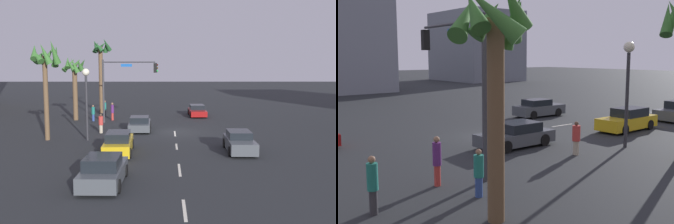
{
  "view_description": "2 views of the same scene",
  "coord_description": "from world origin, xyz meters",
  "views": [
    {
      "loc": [
        -32.28,
        0.71,
        5.68
      ],
      "look_at": [
        -0.77,
        0.59,
        1.84
      ],
      "focal_mm": 39.94,
      "sensor_mm": 36.0,
      "label": 1
    },
    {
      "loc": [
        13.94,
        19.51,
        4.81
      ],
      "look_at": [
        -0.18,
        1.27,
        1.59
      ],
      "focal_mm": 43.13,
      "sensor_mm": 36.0,
      "label": 2
    }
  ],
  "objects": [
    {
      "name": "traffic_signal",
      "position": [
        5.25,
        5.21,
        4.35
      ],
      "size": [
        0.51,
        5.62,
        6.38
      ],
      "color": "#38383D",
      "rests_on": "ground_plane"
    },
    {
      "name": "pedestrian_3",
      "position": [
        7.07,
        6.46,
        1.01
      ],
      "size": [
        0.45,
        0.45,
        1.88
      ],
      "color": "#BF3833",
      "rests_on": "ground_plane"
    },
    {
      "name": "car_0",
      "position": [
        -8.18,
        3.87,
        0.67
      ],
      "size": [
        4.66,
        1.96,
        1.46
      ],
      "color": "gold",
      "rests_on": "ground_plane"
    },
    {
      "name": "pedestrian_2",
      "position": [
        6.52,
        8.4,
        0.88
      ],
      "size": [
        0.48,
        0.48,
        1.68
      ],
      "color": "#2D478C",
      "rests_on": "ground_plane"
    },
    {
      "name": "lane_stripe_1",
      "position": [
        -12.18,
        0.0,
        0.01
      ],
      "size": [
        2.52,
        0.14,
        0.01
      ],
      "primitive_type": "cube",
      "color": "silver",
      "rests_on": "ground_plane"
    },
    {
      "name": "lane_stripe_2",
      "position": [
        -6.13,
        0.0,
        0.01
      ],
      "size": [
        1.97,
        0.14,
        0.01
      ],
      "primitive_type": "cube",
      "color": "silver",
      "rests_on": "ground_plane"
    },
    {
      "name": "pedestrian_1",
      "position": [
        9.93,
        7.73,
        0.98
      ],
      "size": [
        0.39,
        0.39,
        1.84
      ],
      "color": "#333338",
      "rests_on": "ground_plane"
    },
    {
      "name": "building_1",
      "position": [
        -30.65,
        -47.86,
        6.62
      ],
      "size": [
        12.48,
        16.79,
        13.23
      ],
      "primitive_type": "cube",
      "rotation": [
        0.0,
        0.0,
        0.02
      ],
      "color": "slate",
      "rests_on": "ground_plane"
    },
    {
      "name": "pedestrian_0",
      "position": [
        -0.58,
        6.35,
        0.86
      ],
      "size": [
        0.41,
        0.41,
        1.66
      ],
      "color": "#B2A58C",
      "rests_on": "ground_plane"
    },
    {
      "name": "lane_stripe_3",
      "position": [
        -0.99,
        0.0,
        0.01
      ],
      "size": [
        2.44,
        0.14,
        0.01
      ],
      "primitive_type": "cube",
      "color": "silver",
      "rests_on": "ground_plane"
    },
    {
      "name": "car_2",
      "position": [
        0.57,
        3.1,
        0.6
      ],
      "size": [
        4.35,
        2.07,
        1.3
      ],
      "color": "#474C51",
      "rests_on": "ground_plane"
    },
    {
      "name": "streetlamp",
      "position": [
        -3.87,
        6.83,
        3.93
      ],
      "size": [
        0.56,
        0.56,
        5.54
      ],
      "color": "#2D2D33",
      "rests_on": "ground_plane"
    },
    {
      "name": "car_1",
      "position": [
        -7.71,
        -4.17,
        0.65
      ],
      "size": [
        4.23,
        1.89,
        1.38
      ],
      "color": "#474C51",
      "rests_on": "ground_plane"
    },
    {
      "name": "lane_stripe_0",
      "position": [
        -18.0,
        0.0,
        0.01
      ],
      "size": [
        2.31,
        0.14,
        0.01
      ],
      "primitive_type": "cube",
      "color": "silver",
      "rests_on": "ground_plane"
    },
    {
      "name": "palm_tree_1",
      "position": [
        7.31,
        10.41,
        4.96
      ],
      "size": [
        2.59,
        2.91,
        6.82
      ],
      "color": "brown",
      "rests_on": "ground_plane"
    },
    {
      "name": "ground_plane",
      "position": [
        0.0,
        0.0,
        0.0
      ],
      "size": [
        220.0,
        220.0,
        0.0
      ],
      "primitive_type": "plane",
      "color": "#232628"
    }
  ]
}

